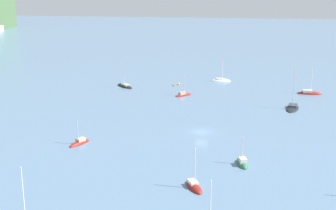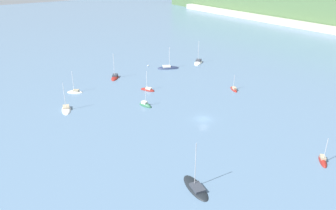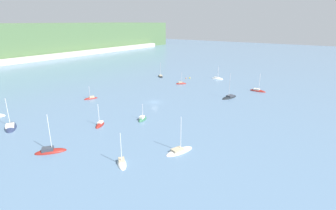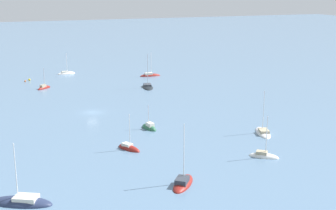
# 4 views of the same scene
# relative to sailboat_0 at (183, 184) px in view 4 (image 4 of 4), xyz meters

# --- Properties ---
(ground_plane) EXTENTS (600.00, 600.00, 0.00)m
(ground_plane) POSITION_rel_sailboat_0_xyz_m (44.98, 4.06, -0.13)
(ground_plane) COLOR slate
(sailboat_0) EXTENTS (7.00, 6.17, 9.99)m
(sailboat_0) POSITION_rel_sailboat_0_xyz_m (0.00, 0.00, 0.00)
(sailboat_0) COLOR maroon
(sailboat_0) RESTS_ON ground_plane
(sailboat_2) EXTENTS (6.80, 9.09, 9.56)m
(sailboat_2) POSITION_rel_sailboat_0_xyz_m (2.01, 22.83, -0.05)
(sailboat_2) COLOR #232D4C
(sailboat_2) RESTS_ON ground_plane
(sailboat_4) EXTENTS (2.24, 6.95, 8.48)m
(sailboat_4) POSITION_rel_sailboat_0_xyz_m (82.86, -23.09, -0.03)
(sailboat_4) COLOR maroon
(sailboat_4) RESTS_ON ground_plane
(sailboat_5) EXTENTS (4.42, 4.63, 6.74)m
(sailboat_5) POSITION_rel_sailboat_0_xyz_m (75.65, 11.45, -0.02)
(sailboat_5) COLOR maroon
(sailboat_5) RESTS_ON ground_plane
(sailboat_6) EXTENTS (4.74, 5.12, 8.05)m
(sailboat_6) POSITION_rel_sailboat_0_xyz_m (5.56, -17.42, -0.03)
(sailboat_6) COLOR white
(sailboat_6) RESTS_ON ground_plane
(sailboat_7) EXTENTS (2.78, 6.18, 7.76)m
(sailboat_7) POSITION_rel_sailboat_0_xyz_m (96.18, 1.86, -0.06)
(sailboat_7) COLOR white
(sailboat_7) RESTS_ON ground_plane
(sailboat_9) EXTENTS (5.44, 3.93, 7.41)m
(sailboat_9) POSITION_rel_sailboat_0_xyz_m (17.71, 3.16, -0.05)
(sailboat_9) COLOR maroon
(sailboat_9) RESTS_ON ground_plane
(sailboat_10) EXTENTS (7.91, 4.79, 9.25)m
(sailboat_10) POSITION_rel_sailboat_0_xyz_m (17.11, -24.52, -0.04)
(sailboat_10) COLOR silver
(sailboat_10) RESTS_ON ground_plane
(sailboat_11) EXTENTS (4.89, 2.78, 5.99)m
(sailboat_11) POSITION_rel_sailboat_0_xyz_m (28.10, -4.24, -0.02)
(sailboat_11) COLOR #2D6647
(sailboat_11) RESTS_ON ground_plane
(sailboat_12) EXTENTS (9.00, 4.76, 10.32)m
(sailboat_12) POSITION_rel_sailboat_0_xyz_m (66.61, -16.81, -0.04)
(sailboat_12) COLOR black
(sailboat_12) RESTS_ON ground_plane
(mooring_buoy_0) EXTENTS (0.50, 0.50, 0.50)m
(mooring_buoy_0) POSITION_rel_sailboat_0_xyz_m (87.57, 15.70, 0.12)
(mooring_buoy_0) COLOR orange
(mooring_buoy_0) RESTS_ON ground_plane
(mooring_buoy_2) EXTENTS (0.67, 0.67, 0.67)m
(mooring_buoy_2) POSITION_rel_sailboat_0_xyz_m (89.00, 14.35, 0.20)
(mooring_buoy_2) COLOR yellow
(mooring_buoy_2) RESTS_ON ground_plane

